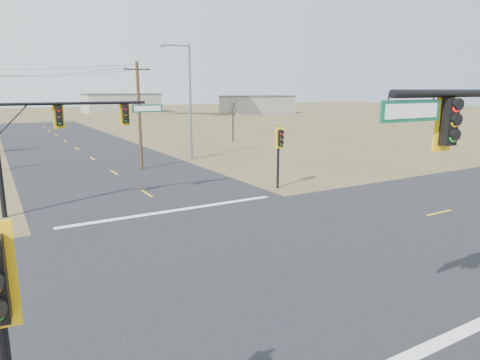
{
  "coord_description": "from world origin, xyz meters",
  "views": [
    {
      "loc": [
        -8.13,
        -13.44,
        6.43
      ],
      "look_at": [
        0.33,
        1.0,
        2.87
      ],
      "focal_mm": 32.0,
      "sensor_mm": 36.0,
      "label": 1
    }
  ],
  "objects_px": {
    "mast_arm_far": "(64,125)",
    "utility_pole_near": "(139,114)",
    "pedestal_signal_ne": "(280,143)",
    "streetlight_a": "(188,96)",
    "bare_tree_c": "(233,106)"
  },
  "relations": [
    {
      "from": "mast_arm_far",
      "to": "utility_pole_near",
      "type": "distance_m",
      "value": 11.9
    },
    {
      "from": "mast_arm_far",
      "to": "pedestal_signal_ne",
      "type": "bearing_deg",
      "value": -11.83
    },
    {
      "from": "mast_arm_far",
      "to": "streetlight_a",
      "type": "height_order",
      "value": "streetlight_a"
    },
    {
      "from": "mast_arm_far",
      "to": "utility_pole_near",
      "type": "relative_size",
      "value": 1.03
    },
    {
      "from": "mast_arm_far",
      "to": "utility_pole_near",
      "type": "bearing_deg",
      "value": 49.81
    },
    {
      "from": "pedestal_signal_ne",
      "to": "utility_pole_near",
      "type": "distance_m",
      "value": 12.8
    },
    {
      "from": "mast_arm_far",
      "to": "pedestal_signal_ne",
      "type": "distance_m",
      "value": 12.96
    },
    {
      "from": "bare_tree_c",
      "to": "streetlight_a",
      "type": "bearing_deg",
      "value": -136.86
    },
    {
      "from": "utility_pole_near",
      "to": "streetlight_a",
      "type": "relative_size",
      "value": 0.82
    },
    {
      "from": "bare_tree_c",
      "to": "utility_pole_near",
      "type": "bearing_deg",
      "value": -141.38
    },
    {
      "from": "mast_arm_far",
      "to": "pedestal_signal_ne",
      "type": "height_order",
      "value": "mast_arm_far"
    },
    {
      "from": "utility_pole_near",
      "to": "bare_tree_c",
      "type": "relative_size",
      "value": 1.5
    },
    {
      "from": "streetlight_a",
      "to": "bare_tree_c",
      "type": "xyz_separation_m",
      "value": [
        10.06,
        9.43,
        -1.4
      ]
    },
    {
      "from": "mast_arm_far",
      "to": "bare_tree_c",
      "type": "xyz_separation_m",
      "value": [
        22.75,
        22.1,
        -0.11
      ]
    },
    {
      "from": "mast_arm_far",
      "to": "bare_tree_c",
      "type": "distance_m",
      "value": 31.71
    }
  ]
}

